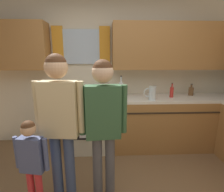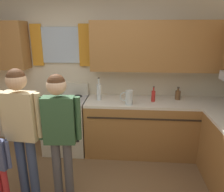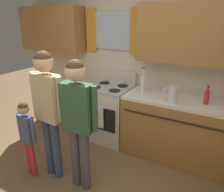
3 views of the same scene
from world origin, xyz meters
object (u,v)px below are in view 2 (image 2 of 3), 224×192
(stove_oven, at_px, (66,123))
(bottle_sauce_red, at_px, (153,96))
(bottle_tall_clear, at_px, (99,92))
(bottle_squat_brown, at_px, (178,95))
(adult_in_plaid, at_px, (59,125))
(water_pitcher, at_px, (129,97))
(adult_holding_child, at_px, (22,121))

(stove_oven, bearing_deg, bottle_sauce_red, -0.98)
(stove_oven, distance_m, bottle_sauce_red, 1.51)
(stove_oven, distance_m, bottle_tall_clear, 0.80)
(bottle_sauce_red, xyz_separation_m, bottle_squat_brown, (0.40, 0.14, -0.02))
(bottle_tall_clear, relative_size, bottle_squat_brown, 1.79)
(stove_oven, height_order, bottle_squat_brown, bottle_squat_brown)
(stove_oven, height_order, adult_in_plaid, adult_in_plaid)
(stove_oven, xyz_separation_m, bottle_sauce_red, (1.42, -0.02, 0.53))
(stove_oven, bearing_deg, water_pitcher, -10.59)
(bottle_squat_brown, height_order, adult_in_plaid, adult_in_plaid)
(bottle_sauce_red, xyz_separation_m, water_pitcher, (-0.38, -0.17, 0.02))
(water_pitcher, bearing_deg, stove_oven, 169.41)
(bottle_squat_brown, xyz_separation_m, adult_in_plaid, (-1.54, -1.26, -0.01))
(bottle_squat_brown, bearing_deg, adult_in_plaid, -140.72)
(bottle_sauce_red, bearing_deg, adult_holding_child, -144.26)
(bottle_sauce_red, distance_m, bottle_squat_brown, 0.43)
(bottle_tall_clear, xyz_separation_m, adult_holding_child, (-0.71, -1.14, -0.04))
(stove_oven, xyz_separation_m, bottle_squat_brown, (1.82, 0.11, 0.51))
(stove_oven, height_order, adult_holding_child, adult_holding_child)
(water_pitcher, relative_size, adult_in_plaid, 0.14)
(bottle_tall_clear, bearing_deg, bottle_squat_brown, 5.81)
(bottle_tall_clear, height_order, adult_in_plaid, adult_in_plaid)
(stove_oven, bearing_deg, adult_holding_child, -97.40)
(adult_in_plaid, bearing_deg, adult_holding_child, -179.69)
(bottle_sauce_red, height_order, adult_holding_child, adult_holding_child)
(water_pitcher, height_order, adult_in_plaid, adult_in_plaid)
(stove_oven, bearing_deg, adult_in_plaid, -76.40)
(adult_in_plaid, bearing_deg, bottle_sauce_red, 44.65)
(bottle_tall_clear, bearing_deg, adult_in_plaid, -104.10)
(bottle_squat_brown, xyz_separation_m, water_pitcher, (-0.79, -0.31, 0.03))
(bottle_sauce_red, xyz_separation_m, adult_holding_child, (-1.57, -1.13, 0.01))
(bottle_squat_brown, bearing_deg, bottle_tall_clear, -174.19)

